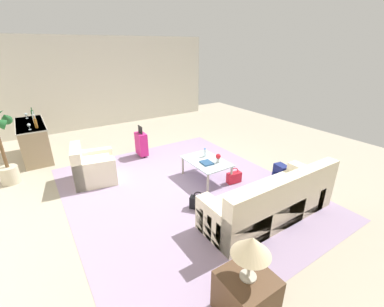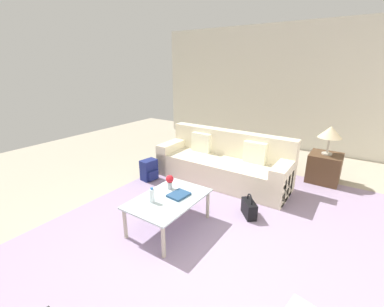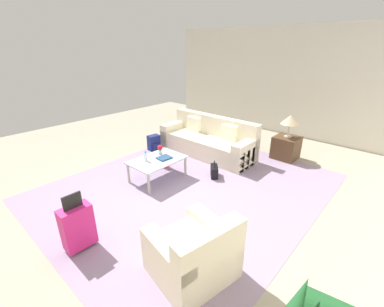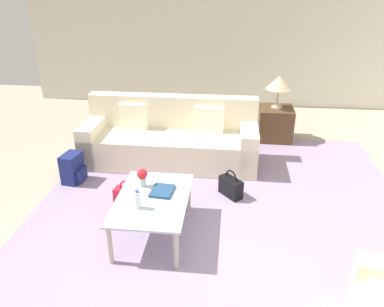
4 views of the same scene
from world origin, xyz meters
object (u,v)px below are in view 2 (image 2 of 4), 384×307
at_px(coffee_table, 169,201).
at_px(handbag_black, 249,208).
at_px(side_table, 324,168).
at_px(backpack_navy, 149,170).
at_px(flower_vase, 170,181).
at_px(water_bottle, 152,195).
at_px(table_lamp, 331,133).
at_px(couch, 224,164).
at_px(coffee_table_book, 179,195).
at_px(handbag_red, 168,196).

distance_m(coffee_table, handbag_black, 1.20).
relative_size(side_table, backpack_navy, 1.39).
bearing_deg(flower_vase, backpack_navy, -124.33).
bearing_deg(water_bottle, flower_vase, -173.21).
distance_m(flower_vase, table_lamp, 3.09).
bearing_deg(table_lamp, coffee_table, -28.18).
height_order(couch, water_bottle, couch).
relative_size(water_bottle, handbag_black, 0.57).
height_order(coffee_table, coffee_table_book, coffee_table_book).
bearing_deg(handbag_black, table_lamp, 160.09).
xyz_separation_m(water_bottle, side_table, (-3.00, 1.60, -0.27)).
distance_m(couch, coffee_table_book, 1.69).
xyz_separation_m(table_lamp, handbag_black, (1.94, -0.70, -0.83)).
height_order(water_bottle, coffee_table_book, water_bottle).
xyz_separation_m(water_bottle, handbag_red, (-0.68, -0.31, -0.41)).
bearing_deg(coffee_table_book, handbag_black, 141.15).
height_order(water_bottle, backpack_navy, water_bottle).
height_order(coffee_table, table_lamp, table_lamp).
bearing_deg(backpack_navy, table_lamp, 122.85).
height_order(coffee_table, water_bottle, water_bottle).
height_order(flower_vase, handbag_red, flower_vase).
distance_m(table_lamp, backpack_navy, 3.41).
xyz_separation_m(coffee_table_book, handbag_black, (-0.74, 0.72, -0.33)).
relative_size(side_table, handbag_red, 1.55).
xyz_separation_m(coffee_table, side_table, (-2.80, 1.50, -0.12)).
xyz_separation_m(coffee_table, table_lamp, (-2.80, 1.50, 0.56)).
bearing_deg(backpack_navy, water_bottle, 44.79).
bearing_deg(table_lamp, coffee_table_book, -27.92).
height_order(coffee_table_book, table_lamp, table_lamp).
distance_m(side_table, backpack_navy, 3.32).
xyz_separation_m(coffee_table, backpack_navy, (-1.00, -1.29, -0.20)).
bearing_deg(side_table, backpack_navy, -57.15).
bearing_deg(coffee_table_book, water_bottle, -24.14).
bearing_deg(handbag_red, couch, 166.81).
bearing_deg(table_lamp, water_bottle, -28.07).
bearing_deg(side_table, coffee_table, -28.18).
distance_m(handbag_red, backpack_navy, 1.02).
bearing_deg(water_bottle, side_table, 151.93).
relative_size(water_bottle, backpack_navy, 0.51).
relative_size(water_bottle, table_lamp, 0.38).
bearing_deg(coffee_table, table_lamp, 151.82).
xyz_separation_m(water_bottle, backpack_navy, (-1.20, -1.19, -0.35)).
xyz_separation_m(side_table, table_lamp, (0.00, 0.00, 0.69)).
bearing_deg(flower_vase, coffee_table, 34.29).
bearing_deg(couch, water_bottle, -0.00).
distance_m(water_bottle, table_lamp, 3.43).
bearing_deg(handbag_red, side_table, 140.54).
xyz_separation_m(coffee_table, water_bottle, (0.20, -0.10, 0.15)).
relative_size(table_lamp, handbag_black, 1.48).
distance_m(coffee_table_book, handbag_red, 0.69).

